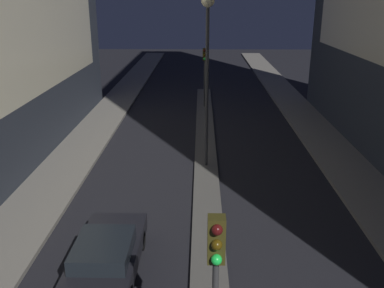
# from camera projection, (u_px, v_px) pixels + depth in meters

# --- Properties ---
(median_strip) EXTENTS (1.16, 33.46, 0.12)m
(median_strip) POSITION_uv_depth(u_px,v_px,m) (206.00, 154.00, 23.09)
(median_strip) COLOR #56544F
(median_strip) RESTS_ON ground
(traffic_light_near) EXTENTS (0.32, 0.42, 4.39)m
(traffic_light_near) POSITION_uv_depth(u_px,v_px,m) (216.00, 274.00, 7.82)
(traffic_light_near) COLOR #383838
(traffic_light_near) RESTS_ON median_strip
(traffic_light_mid) EXTENTS (0.32, 0.42, 4.39)m
(traffic_light_mid) POSITION_uv_depth(u_px,v_px,m) (205.00, 64.00, 31.77)
(traffic_light_mid) COLOR #383838
(traffic_light_mid) RESTS_ON median_strip
(street_lamp) EXTENTS (0.61, 0.61, 8.15)m
(street_lamp) POSITION_uv_depth(u_px,v_px,m) (207.00, 44.00, 19.56)
(street_lamp) COLOR #383838
(street_lamp) RESTS_ON median_strip
(car_left_lane) EXTENTS (1.92, 4.63, 1.37)m
(car_left_lane) POSITION_uv_depth(u_px,v_px,m) (106.00, 256.00, 12.94)
(car_left_lane) COLOR black
(car_left_lane) RESTS_ON ground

